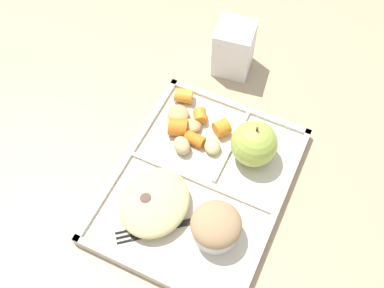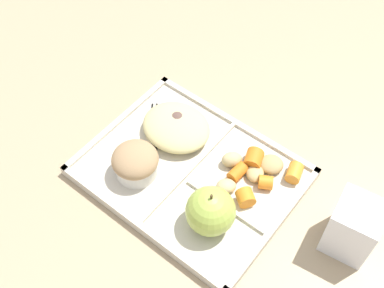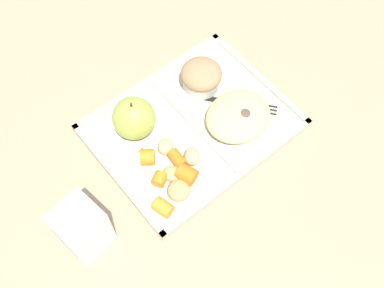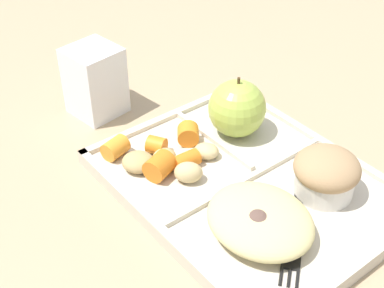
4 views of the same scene
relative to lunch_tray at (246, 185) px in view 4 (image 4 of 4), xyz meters
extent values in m
plane|color=tan|center=(0.00, 0.00, -0.01)|extent=(6.00, 6.00, 0.00)
cube|color=beige|center=(0.00, 0.00, 0.00)|extent=(0.32, 0.25, 0.01)
cube|color=beige|center=(0.00, -0.12, 0.01)|extent=(0.32, 0.01, 0.01)
cube|color=beige|center=(0.00, 0.12, 0.01)|extent=(0.32, 0.01, 0.01)
cube|color=beige|center=(-0.16, 0.00, 0.01)|extent=(0.01, 0.25, 0.01)
cube|color=beige|center=(0.16, 0.00, 0.01)|extent=(0.01, 0.25, 0.01)
cube|color=beige|center=(0.00, 0.00, 0.01)|extent=(0.01, 0.23, 0.01)
cube|color=beige|center=(-0.08, 0.02, 0.01)|extent=(0.14, 0.01, 0.01)
sphere|color=#A8C14C|center=(-0.08, 0.05, 0.04)|extent=(0.07, 0.07, 0.07)
cylinder|color=#4C381E|center=(-0.08, 0.05, 0.08)|extent=(0.00, 0.00, 0.01)
cylinder|color=silver|center=(0.06, 0.05, 0.02)|extent=(0.06, 0.06, 0.03)
ellipsoid|color=tan|center=(0.06, 0.05, 0.04)|extent=(0.07, 0.07, 0.04)
cylinder|color=orange|center=(-0.06, -0.04, 0.02)|extent=(0.02, 0.03, 0.02)
cylinder|color=orange|center=(-0.11, -0.05, 0.02)|extent=(0.03, 0.03, 0.02)
cylinder|color=orange|center=(-0.07, -0.07, 0.02)|extent=(0.04, 0.04, 0.03)
cylinder|color=orange|center=(-0.13, -0.09, 0.02)|extent=(0.03, 0.03, 0.02)
cylinder|color=orange|center=(-0.10, -0.01, 0.02)|extent=(0.03, 0.03, 0.03)
ellipsoid|color=tan|center=(-0.08, -0.05, 0.01)|extent=(0.04, 0.04, 0.02)
ellipsoid|color=tan|center=(-0.04, -0.05, 0.02)|extent=(0.04, 0.04, 0.02)
ellipsoid|color=tan|center=(-0.06, -0.01, 0.01)|extent=(0.04, 0.04, 0.02)
ellipsoid|color=tan|center=(-0.09, -0.08, 0.02)|extent=(0.05, 0.05, 0.02)
ellipsoid|color=#D6C684|center=(0.06, -0.04, 0.02)|extent=(0.12, 0.10, 0.03)
sphere|color=brown|center=(0.06, -0.07, 0.02)|extent=(0.03, 0.03, 0.03)
sphere|color=brown|center=(0.07, -0.05, 0.02)|extent=(0.04, 0.04, 0.04)
sphere|color=#755B4C|center=(0.08, -0.05, 0.02)|extent=(0.03, 0.03, 0.03)
cube|color=black|center=(0.07, 0.01, 0.01)|extent=(0.06, 0.07, 0.00)
cube|color=black|center=(0.11, -0.04, 0.01)|extent=(0.04, 0.04, 0.00)
cylinder|color=black|center=(0.12, -0.07, 0.01)|extent=(0.02, 0.02, 0.00)
cylinder|color=black|center=(0.13, -0.06, 0.01)|extent=(0.02, 0.02, 0.00)
cylinder|color=black|center=(0.13, -0.06, 0.01)|extent=(0.02, 0.02, 0.00)
cube|color=white|center=(-0.25, -0.05, 0.04)|extent=(0.07, 0.07, 0.09)
camera|label=1|loc=(0.31, 0.13, 0.66)|focal=44.73mm
camera|label=2|loc=(-0.26, 0.33, 0.65)|focal=45.65mm
camera|label=3|loc=(-0.26, -0.32, 0.70)|focal=44.33mm
camera|label=4|loc=(0.33, -0.34, 0.41)|focal=51.01mm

